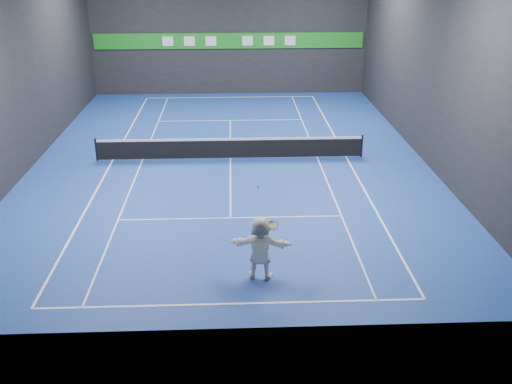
{
  "coord_description": "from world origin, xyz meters",
  "views": [
    {
      "loc": [
        0.14,
        -25.27,
        9.18
      ],
      "look_at": [
        0.89,
        -7.5,
        1.5
      ],
      "focal_mm": 40.0,
      "sensor_mm": 36.0,
      "label": 1
    }
  ],
  "objects_px": {
    "tennis_net": "(230,148)",
    "tennis_racket": "(272,226)",
    "tennis_ball": "(258,187)",
    "player": "(260,248)"
  },
  "relations": [
    {
      "from": "tennis_net",
      "to": "tennis_racket",
      "type": "relative_size",
      "value": 25.81
    },
    {
      "from": "tennis_ball",
      "to": "tennis_net",
      "type": "xyz_separation_m",
      "value": [
        -0.82,
        10.5,
        -2.41
      ]
    },
    {
      "from": "tennis_net",
      "to": "tennis_racket",
      "type": "bearing_deg",
      "value": -83.24
    },
    {
      "from": "player",
      "to": "tennis_racket",
      "type": "bearing_deg",
      "value": -163.35
    },
    {
      "from": "tennis_racket",
      "to": "tennis_ball",
      "type": "bearing_deg",
      "value": -173.87
    },
    {
      "from": "player",
      "to": "tennis_ball",
      "type": "relative_size",
      "value": 28.7
    },
    {
      "from": "tennis_net",
      "to": "tennis_ball",
      "type": "bearing_deg",
      "value": -85.53
    },
    {
      "from": "player",
      "to": "tennis_net",
      "type": "xyz_separation_m",
      "value": [
        -0.89,
        10.5,
        -0.46
      ]
    },
    {
      "from": "player",
      "to": "tennis_net",
      "type": "relative_size",
      "value": 0.16
    },
    {
      "from": "tennis_net",
      "to": "tennis_racket",
      "type": "distance_m",
      "value": 10.59
    }
  ]
}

